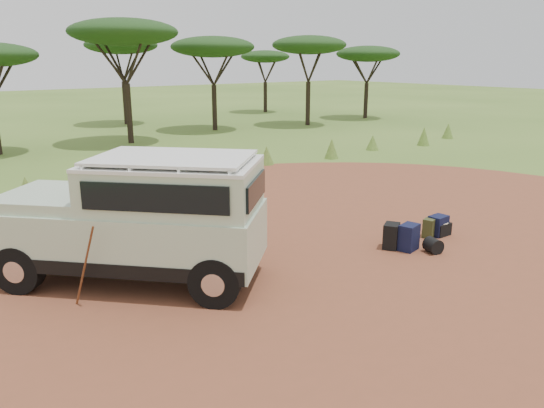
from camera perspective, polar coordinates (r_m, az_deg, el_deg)
ground at (r=10.84m, az=3.11°, el=-6.87°), size 140.00×140.00×0.00m
dirt_clearing at (r=10.84m, az=3.11°, el=-6.85°), size 23.00×23.00×0.01m
grass_fringe at (r=17.96m, az=-14.91°, el=2.97°), size 36.60×1.60×0.90m
acacia_treeline at (r=28.37m, az=-23.53°, el=15.71°), size 46.70×13.20×6.26m
safari_vehicle at (r=10.15m, az=-14.04°, el=-1.86°), size 4.82×4.93×2.43m
walking_staff at (r=9.49m, az=-19.50°, el=-6.34°), size 0.33×0.44×1.46m
backpack_black at (r=12.10m, az=12.70°, el=-3.38°), size 0.52×0.48×0.57m
backpack_navy at (r=12.08m, az=14.51°, el=-3.49°), size 0.51×0.42×0.59m
backpack_olive at (r=13.09m, az=16.57°, el=-2.49°), size 0.39×0.33×0.46m
duffel_navy at (r=13.27m, az=17.43°, el=-2.23°), size 0.46×0.35×0.49m
hard_case at (r=13.32m, az=17.69°, el=-2.59°), size 0.45×0.32×0.32m
stuff_sack at (r=12.09m, az=16.95°, el=-4.30°), size 0.41×0.41×0.33m
safari_hat at (r=13.27m, az=17.76°, el=-1.80°), size 0.32×0.32×0.09m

